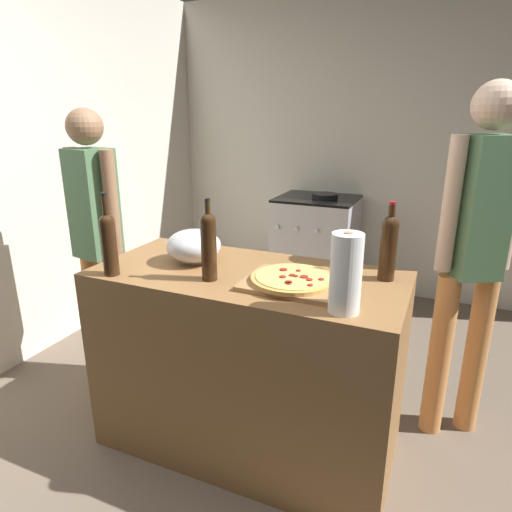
{
  "coord_description": "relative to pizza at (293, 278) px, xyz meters",
  "views": [
    {
      "loc": [
        0.73,
        -1.05,
        1.62
      ],
      "look_at": [
        -0.08,
        0.78,
        0.97
      ],
      "focal_mm": 31.39,
      "sensor_mm": 36.0,
      "label": 1
    }
  ],
  "objects": [
    {
      "name": "pizza",
      "position": [
        0.0,
        0.0,
        0.0
      ],
      "size": [
        0.35,
        0.35,
        0.03
      ],
      "color": "tan",
      "rests_on": "cutting_board"
    },
    {
      "name": "person_in_red",
      "position": [
        0.7,
        0.59,
        0.06
      ],
      "size": [
        0.33,
        0.27,
        1.75
      ],
      "color": "#D88C4C",
      "rests_on": "ground_plane"
    },
    {
      "name": "kitchen_wall_rear",
      "position": [
        -0.16,
        2.45,
        0.34
      ],
      "size": [
        4.19,
        0.1,
        2.6
      ],
      "primitive_type": "cube",
      "color": "silver",
      "rests_on": "ground_plane"
    },
    {
      "name": "mixing_bowl",
      "position": [
        -0.54,
        0.1,
        0.05
      ],
      "size": [
        0.26,
        0.26,
        0.16
      ],
      "color": "#B2B2B7",
      "rests_on": "counter"
    },
    {
      "name": "cutting_board",
      "position": [
        -0.0,
        0.0,
        -0.02
      ],
      "size": [
        0.4,
        0.32,
        0.02
      ],
      "primitive_type": "cube",
      "color": "#9E7247",
      "rests_on": "counter"
    },
    {
      "name": "wine_bottle_dark",
      "position": [
        0.35,
        0.23,
        0.13
      ],
      "size": [
        0.07,
        0.07,
        0.34
      ],
      "color": "#331E0F",
      "rests_on": "counter"
    },
    {
      "name": "person_in_stripes",
      "position": [
        -1.28,
        0.25,
        -0.01
      ],
      "size": [
        0.38,
        0.24,
        1.64
      ],
      "color": "#D88C4C",
      "rests_on": "ground_plane"
    },
    {
      "name": "paper_towel_roll",
      "position": [
        0.26,
        -0.17,
        0.12
      ],
      "size": [
        0.11,
        0.11,
        0.3
      ],
      "color": "white",
      "rests_on": "counter"
    },
    {
      "name": "ground_plane",
      "position": [
        -0.16,
        0.89,
        -0.97
      ],
      "size": [
        4.19,
        3.62,
        0.02
      ],
      "primitive_type": "cube",
      "color": "#6B5B4C"
    },
    {
      "name": "wine_bottle_clear",
      "position": [
        -0.35,
        -0.08,
        0.13
      ],
      "size": [
        0.07,
        0.07,
        0.36
      ],
      "color": "#331E0F",
      "rests_on": "counter"
    },
    {
      "name": "stove",
      "position": [
        -0.48,
        2.05,
        -0.5
      ],
      "size": [
        0.67,
        0.6,
        0.95
      ],
      "color": "#B7B7BC",
      "rests_on": "ground_plane"
    },
    {
      "name": "wine_bottle_amber",
      "position": [
        -0.78,
        -0.2,
        0.12
      ],
      "size": [
        0.07,
        0.07,
        0.37
      ],
      "color": "#331E0F",
      "rests_on": "counter"
    },
    {
      "name": "kitchen_wall_left",
      "position": [
        -2.01,
        0.89,
        0.34
      ],
      "size": [
        0.1,
        3.62,
        2.6
      ],
      "primitive_type": "cube",
      "color": "silver",
      "rests_on": "ground_plane"
    },
    {
      "name": "counter",
      "position": [
        -0.24,
        0.06,
        -0.49
      ],
      "size": [
        1.41,
        0.66,
        0.92
      ],
      "primitive_type": "cube",
      "color": "olive",
      "rests_on": "ground_plane"
    }
  ]
}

